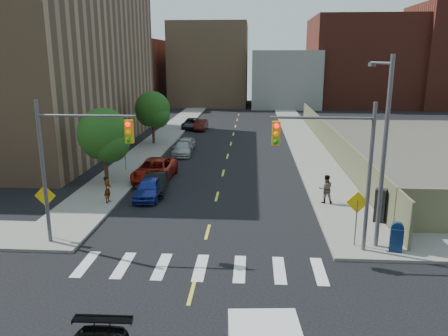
# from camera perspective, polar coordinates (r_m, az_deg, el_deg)

# --- Properties ---
(ground) EXTENTS (160.00, 160.00, 0.00)m
(ground) POSITION_cam_1_polar(r_m,az_deg,el_deg) (16.02, -5.25, -19.36)
(ground) COLOR black
(ground) RESTS_ON ground
(sidewalk_nw) EXTENTS (3.50, 73.00, 0.15)m
(sidewalk_nw) POSITION_cam_1_polar(r_m,az_deg,el_deg) (56.25, -6.54, 5.20)
(sidewalk_nw) COLOR gray
(sidewalk_nw) RESTS_ON ground
(sidewalk_ne) EXTENTS (3.50, 73.00, 0.15)m
(sidewalk_ne) POSITION_cam_1_polar(r_m,az_deg,el_deg) (55.63, 9.43, 4.99)
(sidewalk_ne) COLOR gray
(sidewalk_ne) RESTS_ON ground
(fence_north) EXTENTS (0.12, 44.00, 2.50)m
(fence_north) POSITION_cam_1_polar(r_m,az_deg,el_deg) (42.49, 13.69, 3.55)
(fence_north) COLOR #6C6C4C
(fence_north) RESTS_ON ground
(building_nw) EXTENTS (22.00, 30.00, 16.00)m
(building_nw) POSITION_cam_1_polar(r_m,az_deg,el_deg) (49.51, -26.16, 11.86)
(building_nw) COLOR #8C6B4C
(building_nw) RESTS_ON ground
(bg_bldg_west) EXTENTS (14.00, 18.00, 12.00)m
(bg_bldg_west) POSITION_cam_1_polar(r_m,az_deg,el_deg) (86.67, -12.76, 12.04)
(bg_bldg_west) COLOR #592319
(bg_bldg_west) RESTS_ON ground
(bg_bldg_midwest) EXTENTS (14.00, 16.00, 15.00)m
(bg_bldg_midwest) POSITION_cam_1_polar(r_m,az_deg,el_deg) (85.57, -1.81, 13.35)
(bg_bldg_midwest) COLOR #8C6B4C
(bg_bldg_midwest) RESTS_ON ground
(bg_bldg_center) EXTENTS (12.00, 16.00, 10.00)m
(bg_bldg_center) POSITION_cam_1_polar(r_m,az_deg,el_deg) (83.44, 7.88, 11.49)
(bg_bldg_center) COLOR gray
(bg_bldg_center) RESTS_ON ground
(bg_bldg_east) EXTENTS (18.00, 18.00, 16.00)m
(bg_bldg_east) POSITION_cam_1_polar(r_m,az_deg,el_deg) (87.42, 17.29, 13.09)
(bg_bldg_east) COLOR #592319
(bg_bldg_east) RESTS_ON ground
(signal_nw) EXTENTS (4.59, 0.30, 7.00)m
(signal_nw) POSITION_cam_1_polar(r_m,az_deg,el_deg) (21.30, -19.09, 1.75)
(signal_nw) COLOR #59595E
(signal_nw) RESTS_ON ground
(signal_ne) EXTENTS (4.59, 0.30, 7.00)m
(signal_ne) POSITION_cam_1_polar(r_m,az_deg,el_deg) (19.99, 14.44, 1.30)
(signal_ne) COLOR #59595E
(signal_ne) RESTS_ON ground
(streetlight_ne) EXTENTS (0.25, 3.70, 9.00)m
(streetlight_ne) POSITION_cam_1_polar(r_m,az_deg,el_deg) (21.23, 20.01, 3.54)
(streetlight_ne) COLOR #59595E
(streetlight_ne) RESTS_ON ground
(warn_sign_nw) EXTENTS (1.06, 0.06, 2.83)m
(warn_sign_nw) POSITION_cam_1_polar(r_m,az_deg,el_deg) (23.12, -22.27, -4.10)
(warn_sign_nw) COLOR #59595E
(warn_sign_nw) RESTS_ON ground
(warn_sign_ne) EXTENTS (1.06, 0.06, 2.83)m
(warn_sign_ne) POSITION_cam_1_polar(r_m,az_deg,el_deg) (21.40, 16.99, -5.08)
(warn_sign_ne) COLOR #59595E
(warn_sign_ne) RESTS_ON ground
(warn_sign_midwest) EXTENTS (1.06, 0.06, 2.83)m
(warn_sign_midwest) POSITION_cam_1_polar(r_m,az_deg,el_deg) (35.32, -12.86, 2.71)
(warn_sign_midwest) COLOR #59595E
(warn_sign_midwest) RESTS_ON ground
(tree_west_near) EXTENTS (3.66, 3.64, 5.52)m
(tree_west_near) POSITION_cam_1_polar(r_m,az_deg,el_deg) (31.41, -15.38, 3.90)
(tree_west_near) COLOR #332114
(tree_west_near) RESTS_ON ground
(tree_west_far) EXTENTS (3.66, 3.64, 5.52)m
(tree_west_far) POSITION_cam_1_polar(r_m,az_deg,el_deg) (45.69, -9.30, 7.32)
(tree_west_far) COLOR #332114
(tree_west_far) RESTS_ON ground
(parked_car_blue) EXTENTS (1.65, 3.90, 1.32)m
(parked_car_blue) POSITION_cam_1_polar(r_m,az_deg,el_deg) (28.57, -9.79, -2.62)
(parked_car_blue) COLOR navy
(parked_car_blue) RESTS_ON ground
(parked_car_black) EXTENTS (1.77, 4.09, 1.31)m
(parked_car_black) POSITION_cam_1_polar(r_m,az_deg,el_deg) (29.65, -8.96, -1.97)
(parked_car_black) COLOR black
(parked_car_black) RESTS_ON ground
(parked_car_red) EXTENTS (2.73, 5.62, 1.54)m
(parked_car_red) POSITION_cam_1_polar(r_m,az_deg,el_deg) (32.70, -9.02, -0.23)
(parked_car_red) COLOR #A11C10
(parked_car_red) RESTS_ON ground
(parked_car_silver) EXTENTS (1.91, 4.27, 1.22)m
(parked_car_silver) POSITION_cam_1_polar(r_m,az_deg,el_deg) (40.83, -5.40, 2.55)
(parked_car_silver) COLOR #9FA2A6
(parked_car_silver) RESTS_ON ground
(parked_car_white) EXTENTS (1.52, 3.73, 1.27)m
(parked_car_white) POSITION_cam_1_polar(r_m,az_deg,el_deg) (42.89, -4.96, 3.16)
(parked_car_white) COLOR #B5B5B5
(parked_car_white) RESTS_ON ground
(parked_car_maroon) EXTENTS (1.52, 4.00, 1.30)m
(parked_car_maroon) POSITION_cam_1_polar(r_m,az_deg,el_deg) (54.79, -3.05, 5.64)
(parked_car_maroon) COLOR #390F0B
(parked_car_maroon) RESTS_ON ground
(parked_car_grey) EXTENTS (2.28, 4.75, 1.30)m
(parked_car_grey) POSITION_cam_1_polar(r_m,az_deg,el_deg) (56.09, -4.23, 5.82)
(parked_car_grey) COLOR #222327
(parked_car_grey) RESTS_ON ground
(mailbox) EXTENTS (0.67, 0.57, 1.40)m
(mailbox) POSITION_cam_1_polar(r_m,az_deg,el_deg) (21.82, 21.61, -8.37)
(mailbox) COLOR navy
(mailbox) RESTS_ON sidewalk_ne
(payphone) EXTENTS (0.68, 0.62, 1.85)m
(payphone) POSITION_cam_1_polar(r_m,az_deg,el_deg) (25.13, 19.68, -4.64)
(payphone) COLOR black
(payphone) RESTS_ON sidewalk_ne
(pedestrian_west) EXTENTS (0.40, 0.61, 1.65)m
(pedestrian_west) POSITION_cam_1_polar(r_m,az_deg,el_deg) (27.79, -14.97, -2.71)
(pedestrian_west) COLOR gray
(pedestrian_west) RESTS_ON sidewalk_nw
(pedestrian_east) EXTENTS (0.88, 0.69, 1.77)m
(pedestrian_east) POSITION_cam_1_polar(r_m,az_deg,el_deg) (27.45, 13.16, -2.67)
(pedestrian_east) COLOR gray
(pedestrian_east) RESTS_ON sidewalk_ne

